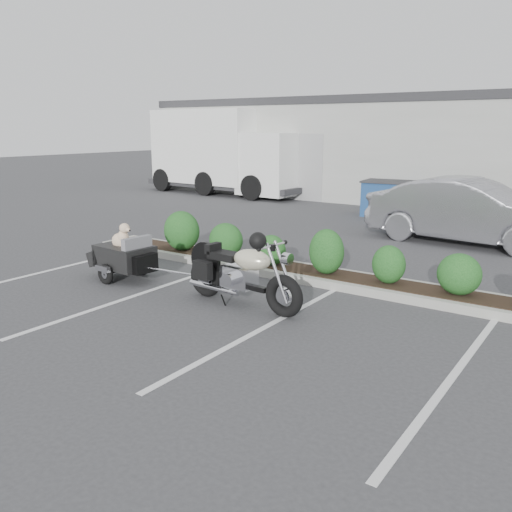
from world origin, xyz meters
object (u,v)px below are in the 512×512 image
Objects in this scene: sedan at (470,212)px; dumpster at (390,198)px; delivery_truck at (228,154)px; pet_trailer at (124,255)px; motorcycle at (241,274)px.

sedan is 4.43m from dumpster.
sedan is 12.54m from delivery_truck.
dumpster is at bearing -9.96° from delivery_truck.
delivery_truck is at bearing 123.94° from pet_trailer.
sedan is at bearing 61.63° from pet_trailer.
motorcycle is 1.25× the size of dumpster.
motorcycle is at bearing 4.02° from pet_trailer.
delivery_truck is at bearing 132.87° from motorcycle.
sedan is 0.62× the size of delivery_truck.
delivery_truck is at bearing 159.95° from dumpster.
motorcycle is at bearing -47.78° from delivery_truck.
motorcycle is 10.25m from dumpster.
pet_trailer is at bearing 152.52° from sedan.
dumpster is 8.55m from delivery_truck.
delivery_truck reaches higher than dumpster.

